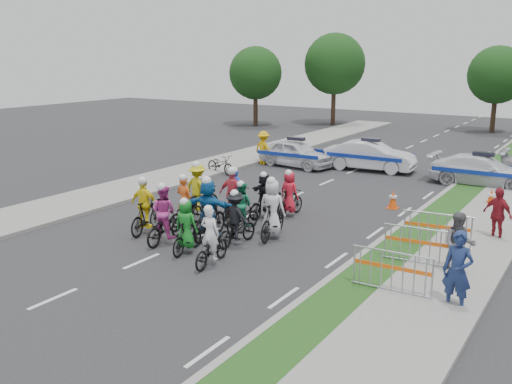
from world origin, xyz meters
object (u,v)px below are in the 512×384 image
Objects in this scene: rider_8 at (242,212)px; police_car_1 at (370,156)px; spectator_0 at (458,271)px; marshal_hiviz at (264,148)px; rider_7 at (272,215)px; rider_6 at (185,210)px; rider_5 at (209,213)px; cone_1 at (491,198)px; rider_10 at (198,194)px; spectator_2 at (497,214)px; rider_12 at (236,198)px; parked_bike at (220,164)px; tree_3 at (335,64)px; barrier_1 at (420,248)px; rider_13 at (289,198)px; barrier_2 at (437,232)px; tree_0 at (256,73)px; cone_0 at (393,200)px; police_car_2 at (482,171)px; police_car_0 at (296,153)px; rider_11 at (265,198)px; rider_0 at (211,245)px; rider_3 at (146,212)px; rider_4 at (236,223)px; rider_2 at (165,220)px; spectator_1 at (459,245)px; rider_9 at (233,201)px; rider_1 at (187,231)px; tree_4 at (497,75)px; barrier_0 at (392,274)px.

police_car_1 is (-0.17, 11.73, 0.09)m from rider_8.
spectator_0 is 1.07× the size of marshal_hiviz.
rider_6 is at bearing 1.12° from rider_7.
rider_5 is 11.19m from cone_1.
marshal_hiviz is at bearing -65.06° from rider_10.
rider_12 is at bearing -141.95° from spectator_2.
parked_bike is (-3.57, 6.28, -0.29)m from rider_10.
rider_12 is at bearing -126.36° from parked_bike.
tree_3 reaches higher than parked_bike.
rider_12 is 0.88× the size of barrier_1.
rider_13 is 5.51m from barrier_2.
spectator_0 is at bearing -50.03° from tree_0.
spectator_2 reaches higher than cone_0.
police_car_0 is at bearing 93.10° from police_car_2.
tree_3 is (-17.02, 24.74, 4.04)m from spectator_2.
rider_5 is 2.97m from rider_11.
rider_11 is (-1.18, 4.74, 0.14)m from rider_0.
rider_3 is 1.11× the size of rider_13.
rider_7 is (0.61, 1.13, 0.09)m from rider_4.
rider_2 reaches higher than spectator_1.
rider_9 is 12.19m from police_car_2.
spectator_2 is 2.27m from barrier_2.
rider_10 reaches higher than rider_3.
spectator_1 is at bearing 175.29° from rider_11.
rider_7 reaches higher than rider_1.
cone_0 is 0.11× the size of tree_4.
spectator_2 is (7.42, -8.41, 0.12)m from police_car_1.
police_car_2 reaches higher than barrier_1.
barrier_1 is at bearing 162.12° from rider_9.
marshal_hiviz is at bearing 150.63° from cone_0.
rider_8 is at bearing 177.95° from barrier_1.
rider_9 is at bearing 70.71° from rider_11.
rider_0 is 3.68m from rider_6.
barrier_1 is (0.66, -11.39, -0.10)m from police_car_2.
police_car_2 is 2.45× the size of spectator_0.
rider_2 is 1.13× the size of rider_8.
barrier_1 is at bearing -179.44° from rider_10.
rider_5 is at bearing -126.76° from cone_1.
police_car_1 is 18.80m from tree_4.
rider_3 is at bearing -175.19° from spectator_0.
rider_5 reaches higher than rider_0.
police_car_2 is at bearing -32.73° from tree_0.
cone_0 is 25.05m from tree_4.
spectator_1 is at bearing -48.28° from tree_0.
tree_3 is (-9.63, 26.42, 4.17)m from rider_11.
rider_11 is at bearing -150.12° from rider_10.
barrier_0 is 0.27× the size of tree_3.
spectator_0 is (6.16, -2.23, 0.16)m from rider_7.
spectator_2 is at bearing -144.02° from police_car_1.
tree_0 reaches higher than spectator_0.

